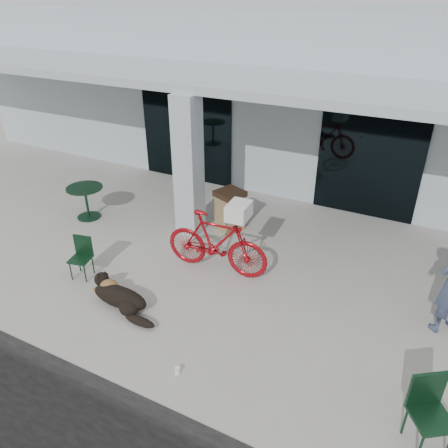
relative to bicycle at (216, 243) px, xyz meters
The scene contains 14 objects.
ground 1.36m from the bicycle, 78.84° to the right, with size 80.00×80.00×0.00m, color #AAA7A0.
building 7.50m from the bicycle, 88.18° to the left, with size 22.00×7.00×4.50m, color #AABAC1.
storefront_glass_left 4.88m from the bicycle, 127.98° to the left, with size 2.80×0.06×2.70m, color black.
storefront_glass_right 4.37m from the bicycle, 61.86° to the left, with size 2.40×0.06×2.70m, color black.
column 1.93m from the bicycle, 138.52° to the left, with size 0.50×0.50×3.12m, color #AABAC1.
overhang 3.55m from the bicycle, 84.51° to the left, with size 22.00×2.80×0.18m, color #AABAC1.
bicycle is the anchor object (origin of this frame).
laundry_basket 0.90m from the bicycle, ahead, with size 0.51×0.38×0.30m, color white.
dog 2.06m from the bicycle, 119.33° to the right, with size 1.27×0.42×0.42m, color black, non-canonical shape.
cup_near_dog 2.77m from the bicycle, 74.28° to the right, with size 0.08×0.08×0.10m, color white.
cafe_table_near 3.89m from the bicycle, behind, with size 0.85×0.85×0.80m, color #12341E, non-canonical shape.
cafe_chair_near 2.62m from the bicycle, 147.97° to the right, with size 0.37×0.41×0.82m, color #12341E, non-canonical shape.
cafe_chair_far_a 4.59m from the bicycle, 28.35° to the right, with size 0.45×0.50×1.00m, color #12341E, non-canonical shape.
trash_receptacle 1.71m from the bicycle, 107.68° to the left, with size 0.57×0.57×0.96m, color #93774C, non-canonical shape.
Camera 1 is at (3.18, -5.17, 4.98)m, focal length 35.00 mm.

